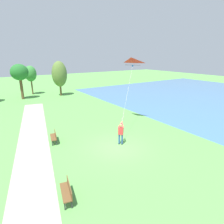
{
  "coord_description": "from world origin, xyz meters",
  "views": [
    {
      "loc": [
        -7.72,
        -10.97,
        6.97
      ],
      "look_at": [
        0.26,
        1.12,
        2.56
      ],
      "focal_mm": 30.13,
      "sensor_mm": 36.0,
      "label": 1
    }
  ],
  "objects_px": {
    "flying_kite": "(131,63)",
    "park_bench_far_walkway": "(54,136)",
    "tree_treeline_left": "(19,73)",
    "park_bench_near_walkway": "(67,190)",
    "person_kite_flyer": "(121,132)",
    "tree_behind_path": "(30,74)",
    "tree_treeline_center": "(59,74)"
  },
  "relations": [
    {
      "from": "flying_kite",
      "to": "park_bench_far_walkway",
      "type": "height_order",
      "value": "flying_kite"
    },
    {
      "from": "tree_treeline_left",
      "to": "park_bench_near_walkway",
      "type": "bearing_deg",
      "value": -94.44
    },
    {
      "from": "person_kite_flyer",
      "to": "tree_behind_path",
      "type": "distance_m",
      "value": 25.57
    },
    {
      "from": "park_bench_near_walkway",
      "to": "park_bench_far_walkway",
      "type": "height_order",
      "value": "same"
    },
    {
      "from": "person_kite_flyer",
      "to": "tree_treeline_center",
      "type": "relative_size",
      "value": 0.31
    },
    {
      "from": "person_kite_flyer",
      "to": "tree_behind_path",
      "type": "bearing_deg",
      "value": 93.7
    },
    {
      "from": "tree_treeline_center",
      "to": "tree_treeline_left",
      "type": "xyz_separation_m",
      "value": [
        -6.18,
        0.7,
        0.47
      ]
    },
    {
      "from": "park_bench_far_walkway",
      "to": "tree_treeline_left",
      "type": "bearing_deg",
      "value": 88.33
    },
    {
      "from": "person_kite_flyer",
      "to": "flying_kite",
      "type": "bearing_deg",
      "value": 43.72
    },
    {
      "from": "flying_kite",
      "to": "tree_treeline_left",
      "type": "xyz_separation_m",
      "value": [
        -7.64,
        18.47,
        -1.96
      ]
    },
    {
      "from": "park_bench_near_walkway",
      "to": "tree_behind_path",
      "type": "bearing_deg",
      "value": 81.75
    },
    {
      "from": "flying_kite",
      "to": "park_bench_near_walkway",
      "type": "distance_m",
      "value": 13.26
    },
    {
      "from": "tree_behind_path",
      "to": "person_kite_flyer",
      "type": "bearing_deg",
      "value": -86.3
    },
    {
      "from": "park_bench_near_walkway",
      "to": "tree_treeline_center",
      "type": "relative_size",
      "value": 0.26
    },
    {
      "from": "person_kite_flyer",
      "to": "tree_behind_path",
      "type": "height_order",
      "value": "tree_behind_path"
    },
    {
      "from": "tree_behind_path",
      "to": "flying_kite",
      "type": "bearing_deg",
      "value": -75.96
    },
    {
      "from": "tree_behind_path",
      "to": "tree_treeline_left",
      "type": "bearing_deg",
      "value": -123.86
    },
    {
      "from": "person_kite_flyer",
      "to": "park_bench_near_walkway",
      "type": "relative_size",
      "value": 1.17
    },
    {
      "from": "person_kite_flyer",
      "to": "park_bench_near_walkway",
      "type": "height_order",
      "value": "person_kite_flyer"
    },
    {
      "from": "park_bench_near_walkway",
      "to": "tree_treeline_left",
      "type": "distance_m",
      "value": 25.94
    },
    {
      "from": "person_kite_flyer",
      "to": "tree_treeline_left",
      "type": "bearing_deg",
      "value": 99.85
    },
    {
      "from": "park_bench_far_walkway",
      "to": "tree_treeline_left",
      "type": "height_order",
      "value": "tree_treeline_left"
    },
    {
      "from": "person_kite_flyer",
      "to": "flying_kite",
      "type": "distance_m",
      "value": 7.36
    },
    {
      "from": "tree_treeline_left",
      "to": "park_bench_far_walkway",
      "type": "bearing_deg",
      "value": -91.67
    },
    {
      "from": "flying_kite",
      "to": "tree_treeline_left",
      "type": "height_order",
      "value": "flying_kite"
    },
    {
      "from": "tree_treeline_center",
      "to": "park_bench_far_walkway",
      "type": "bearing_deg",
      "value": -110.43
    },
    {
      "from": "tree_behind_path",
      "to": "tree_treeline_left",
      "type": "height_order",
      "value": "tree_treeline_left"
    },
    {
      "from": "tree_treeline_left",
      "to": "flying_kite",
      "type": "bearing_deg",
      "value": -67.53
    },
    {
      "from": "park_bench_near_walkway",
      "to": "tree_behind_path",
      "type": "xyz_separation_m",
      "value": [
        4.19,
        28.87,
        3.21
      ]
    },
    {
      "from": "park_bench_near_walkway",
      "to": "tree_behind_path",
      "type": "height_order",
      "value": "tree_behind_path"
    },
    {
      "from": "flying_kite",
      "to": "tree_treeline_center",
      "type": "distance_m",
      "value": 17.99
    },
    {
      "from": "park_bench_near_walkway",
      "to": "tree_treeline_center",
      "type": "bearing_deg",
      "value": 71.85
    }
  ]
}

